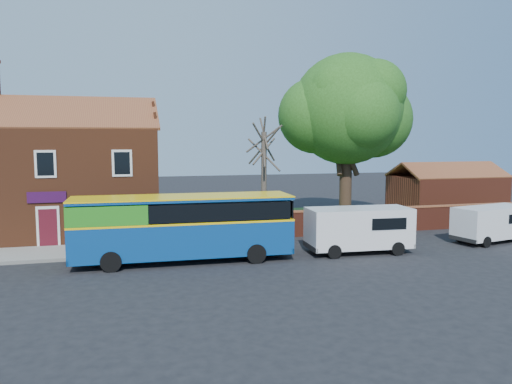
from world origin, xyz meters
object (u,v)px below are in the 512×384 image
object	(u,v)px
bus	(176,225)
large_tree	(347,113)
van_near	(359,228)
van_far	(492,222)

from	to	relation	value
bus	large_tree	size ratio (longest dim) A/B	0.89
large_tree	bus	bearing A→B (deg)	-146.31
van_near	large_tree	world-z (taller)	large_tree
bus	van_near	bearing A→B (deg)	-1.64
van_far	bus	bearing A→B (deg)	168.23
bus	van_far	world-z (taller)	bus
van_far	large_tree	world-z (taller)	large_tree
van_far	large_tree	bearing A→B (deg)	109.59
van_far	large_tree	distance (m)	12.01
bus	van_near	distance (m)	9.48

